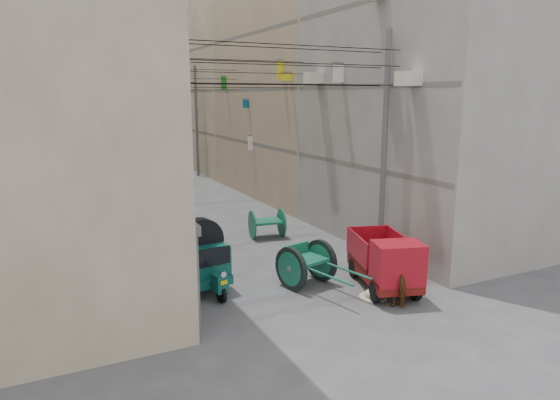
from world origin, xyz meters
TOP-DOWN VIEW (x-y plane):
  - ground at (0.00, 0.00)m, footprint 140.00×140.00m
  - building_row_left at (-8.00, 34.13)m, footprint 8.00×62.00m
  - building_row_right at (8.00, 34.13)m, footprint 8.00×62.00m
  - end_cap_building at (0.00, 66.00)m, footprint 22.00×10.00m
  - shutters_left at (-3.92, 10.38)m, footprint 0.18×14.40m
  - signboards at (-0.01, 21.66)m, footprint 8.22×40.52m
  - ac_units at (3.65, 7.67)m, footprint 0.70×6.55m
  - utility_poles at (0.00, 17.00)m, footprint 7.40×22.20m
  - overhead_cables at (0.00, 14.40)m, footprint 7.40×22.52m
  - auto_rickshaw at (-2.87, 6.36)m, footprint 1.62×2.50m
  - tonga_cart at (0.18, 5.25)m, footprint 1.80×3.19m
  - mini_truck at (2.09, 3.65)m, footprint 2.27×3.43m
  - second_cart at (1.32, 10.72)m, footprint 1.50×1.37m
  - feed_sack at (1.49, 3.53)m, footprint 0.51×0.41m
  - horse at (1.95, 3.13)m, footprint 1.08×1.88m
  - distant_car_white at (-0.83, 26.35)m, footprint 1.53×3.73m
  - distant_car_grey at (1.69, 28.70)m, footprint 2.25×4.13m
  - distant_car_green at (0.60, 43.12)m, footprint 1.80×4.36m

SIDE VIEW (x-z plane):
  - ground at x=0.00m, z-range 0.00..0.00m
  - feed_sack at x=1.49m, z-range 0.00..0.26m
  - distant_car_green at x=0.60m, z-range 0.00..1.26m
  - distant_car_white at x=-0.83m, z-range 0.00..1.27m
  - second_cart at x=1.32m, z-range 0.04..1.23m
  - distant_car_grey at x=1.69m, z-range 0.00..1.29m
  - tonga_cart at x=0.18m, z-range 0.03..1.39m
  - horse at x=1.95m, z-range 0.00..1.50m
  - mini_truck at x=2.09m, z-range -0.04..1.74m
  - auto_rickshaw at x=-2.87m, z-range 0.15..1.87m
  - shutters_left at x=-3.92m, z-range 0.06..2.93m
  - signboards at x=-0.01m, z-range 0.59..6.27m
  - utility_poles at x=0.00m, z-range 0.00..8.00m
  - building_row_left at x=-8.00m, z-range -0.54..13.46m
  - building_row_right at x=8.00m, z-range -0.54..13.46m
  - end_cap_building at x=0.00m, z-range 0.00..13.00m
  - overhead_cables at x=0.00m, z-range 6.20..7.33m
  - ac_units at x=3.65m, z-range 5.76..9.11m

